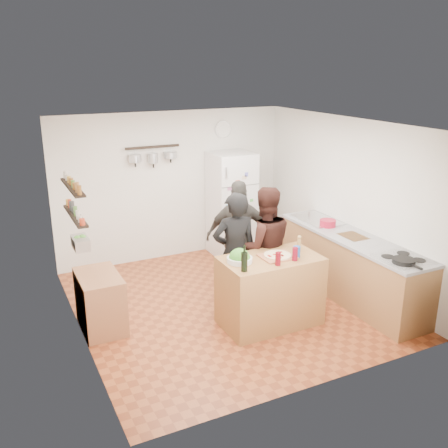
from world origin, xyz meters
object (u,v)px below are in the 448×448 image
counter_run (350,267)px  skillet (404,261)px  pepper_mill (299,245)px  salt_canister (297,252)px  person_center (264,247)px  fridge (231,204)px  red_bowl (328,223)px  wall_clock (223,129)px  prep_island (270,291)px  wine_bottle (244,262)px  side_table (100,302)px  person_left (235,253)px  salad_bowl (240,260)px  person_back (240,236)px

counter_run → skillet: skillet is taller
pepper_mill → salt_canister: 0.23m
person_center → fridge: (0.49, 1.96, 0.06)m
skillet → red_bowl: (0.05, 1.56, 0.02)m
person_center → wall_clock: bearing=-86.8°
prep_island → wine_bottle: (-0.50, -0.22, 0.57)m
wine_bottle → side_table: size_ratio=0.29×
skillet → person_left: bearing=139.0°
wine_bottle → person_left: size_ratio=0.14×
counter_run → person_left: bearing=168.8°
fridge → wine_bottle: bearing=-114.0°
prep_island → side_table: prep_island is taller
red_bowl → wine_bottle: bearing=-154.4°
salad_bowl → person_center: person_center is taller
salt_canister → wall_clock: size_ratio=0.48×
person_left → person_back: person_left is taller
salad_bowl → wine_bottle: (-0.08, -0.27, 0.08)m
salt_canister → prep_island: bearing=158.2°
wine_bottle → salt_canister: bearing=7.1°
counter_run → fridge: (-0.75, 2.30, 0.45)m
counter_run → skillet: size_ratio=9.49×
salt_canister → red_bowl: salt_canister is taller
pepper_mill → fridge: (0.25, 2.43, -0.09)m
wall_clock → side_table: size_ratio=0.37×
person_back → red_bowl: bearing=-175.0°
counter_run → red_bowl: size_ratio=11.01×
wall_clock → salt_canister: bearing=-97.8°
person_center → fridge: fridge is taller
person_left → counter_run: 1.77m
prep_island → side_table: (-1.99, 0.83, -0.09)m
salad_bowl → side_table: bearing=153.5°
wine_bottle → side_table: wine_bottle is taller
salad_bowl → side_table: 1.85m
person_left → person_center: (0.46, 0.00, 0.01)m
person_left → side_table: person_left is taller
salt_canister → counter_run: size_ratio=0.05×
wine_bottle → red_bowl: size_ratio=0.97×
red_bowl → side_table: 3.45m
red_bowl → fridge: 1.92m
person_left → side_table: size_ratio=2.08×
person_left → counter_run: bearing=177.6°
counter_run → salt_canister: bearing=-165.4°
prep_island → fridge: (0.70, 2.48, 0.45)m
person_back → side_table: (-2.13, -0.28, -0.46)m
salt_canister → counter_run: bearing=14.6°
person_back → fridge: bearing=-88.9°
red_bowl → pepper_mill: bearing=-146.0°
salt_canister → person_center: 0.66m
salad_bowl → counter_run: 1.94m
wine_bottle → person_back: bearing=64.3°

